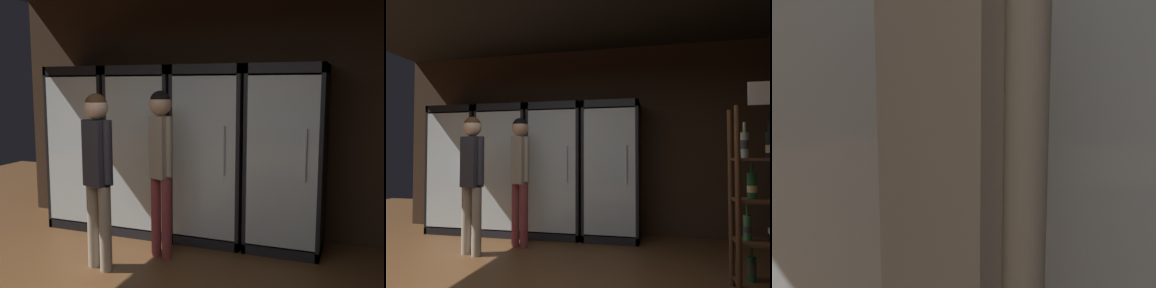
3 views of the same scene
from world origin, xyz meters
The scene contains 7 objects.
wall_back centered at (0.00, 3.03, 1.40)m, with size 6.00×0.06×2.80m, color #382619.
cooler_far_left centered at (-1.90, 2.71, 0.94)m, with size 0.76×0.66×1.92m.
cooler_left centered at (-1.10, 2.71, 0.94)m, with size 0.76×0.66×1.92m.
cooler_center centered at (-0.30, 2.71, 0.94)m, with size 0.76×0.66×1.92m.
cooler_right centered at (0.50, 2.71, 0.94)m, with size 0.76×0.66×1.92m.
shopper_near centered at (-1.03, 1.52, 1.00)m, with size 0.34×0.23×1.64m.
shopper_far centered at (-0.61, 1.97, 1.05)m, with size 0.27×0.22×1.66m.
Camera 2 is at (1.13, -2.24, 1.17)m, focal length 32.65 mm.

